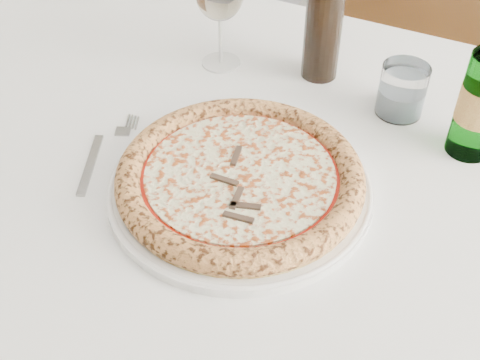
{
  "coord_description": "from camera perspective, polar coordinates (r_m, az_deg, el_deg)",
  "views": [
    {
      "loc": [
        0.47,
        -0.86,
        1.33
      ],
      "look_at": [
        0.21,
        -0.31,
        0.78
      ],
      "focal_mm": 45.0,
      "sensor_mm": 36.0,
      "label": 1
    }
  ],
  "objects": [
    {
      "name": "pizza",
      "position": [
        0.81,
        -0.0,
        0.33
      ],
      "size": [
        0.34,
        0.34,
        0.04
      ],
      "color": "#DBC579",
      "rests_on": "plate"
    },
    {
      "name": "tumbler",
      "position": [
        0.99,
        15.07,
        7.94
      ],
      "size": [
        0.07,
        0.07,
        0.08
      ],
      "color": "white",
      "rests_on": "dining_table"
    },
    {
      "name": "fork",
      "position": [
        0.91,
        -13.0,
        2.51
      ],
      "size": [
        0.06,
        0.18,
        0.0
      ],
      "color": "gray",
      "rests_on": "dining_table"
    },
    {
      "name": "chair_far",
      "position": [
        1.66,
        13.57,
        12.71
      ],
      "size": [
        0.51,
        0.51,
        0.93
      ],
      "color": "brown",
      "rests_on": "floor"
    },
    {
      "name": "floor",
      "position": [
        1.66,
        -2.13,
        -11.2
      ],
      "size": [
        5.0,
        6.0,
        0.02
      ],
      "primitive_type": "cube",
      "color": "slate",
      "rests_on": "ground"
    },
    {
      "name": "dining_table",
      "position": [
        0.96,
        2.54,
        -0.86
      ],
      "size": [
        1.55,
        0.95,
        0.76
      ],
      "color": "brown",
      "rests_on": "floor"
    },
    {
      "name": "plate",
      "position": [
        0.83,
        -0.0,
        -0.57
      ],
      "size": [
        0.36,
        0.36,
        0.02
      ],
      "color": "white",
      "rests_on": "dining_table"
    },
    {
      "name": "wine_bottle",
      "position": [
        1.02,
        7.99,
        15.04
      ],
      "size": [
        0.06,
        0.06,
        0.25
      ],
      "color": "black",
      "rests_on": "dining_table"
    }
  ]
}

